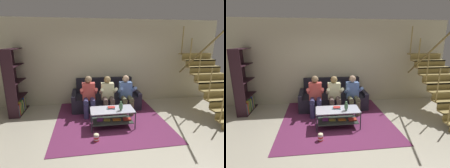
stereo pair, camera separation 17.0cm
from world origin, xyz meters
TOP-DOWN VIEW (x-y plane):
  - ground at (0.00, 0.00)m, footprint 16.80×16.80m
  - back_partition at (0.00, 2.46)m, footprint 8.40×0.12m
  - staircase_run at (3.16, 0.98)m, footprint 1.10×2.37m
  - couch at (-0.02, 1.92)m, footprint 2.19×0.99m
  - person_seated_left at (-0.58, 1.33)m, footprint 0.50×0.58m
  - person_seated_middle at (-0.02, 1.33)m, footprint 0.50×0.58m
  - person_seated_right at (0.55, 1.33)m, footprint 0.50×0.58m
  - coffee_table at (-0.02, 0.49)m, footprint 1.11×0.57m
  - area_rug at (-0.02, 1.08)m, footprint 3.00×3.37m
  - vase at (0.18, 0.39)m, footprint 0.10×0.10m
  - book_stack at (-0.04, 0.55)m, footprint 0.25×0.21m
  - bookshelf at (-2.78, 1.87)m, footprint 0.32×1.08m
  - popcorn_tub at (-0.49, -0.14)m, footprint 0.12×0.12m

SIDE VIEW (x-z plane):
  - ground at x=0.00m, z-range 0.00..0.00m
  - area_rug at x=-0.02m, z-range 0.00..0.01m
  - popcorn_tub at x=-0.49m, z-range 0.00..0.19m
  - couch at x=-0.02m, z-range -0.17..0.77m
  - coffee_table at x=-0.02m, z-range 0.07..0.55m
  - book_stack at x=-0.04m, z-range 0.48..0.52m
  - vase at x=0.18m, z-range 0.47..0.71m
  - person_seated_middle at x=-0.02m, z-range 0.06..1.21m
  - person_seated_right at x=0.55m, z-range 0.06..1.22m
  - person_seated_left at x=-0.58m, z-range 0.06..1.24m
  - bookshelf at x=-2.78m, z-range -0.27..1.70m
  - staircase_run at x=3.16m, z-range -0.35..2.33m
  - back_partition at x=0.00m, z-range 0.00..2.90m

